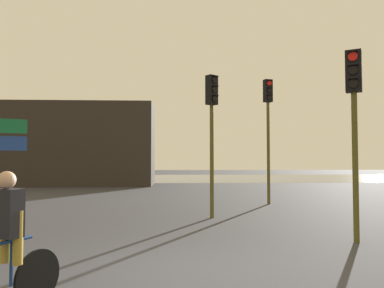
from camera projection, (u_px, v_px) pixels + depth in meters
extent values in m
plane|color=#333338|center=(173.00, 277.00, 5.55)|extent=(120.00, 120.00, 0.00)
cube|color=slate|center=(176.00, 178.00, 36.18)|extent=(80.00, 16.00, 0.01)
cube|color=#2D2823|center=(72.00, 145.00, 26.01)|extent=(11.28, 4.00, 5.62)
cylinder|color=#4C4719|center=(355.00, 167.00, 7.95)|extent=(0.12, 0.12, 3.20)
cube|color=black|center=(354.00, 71.00, 8.04)|extent=(0.40, 0.37, 0.90)
cylinder|color=red|center=(353.00, 56.00, 7.93)|extent=(0.18, 0.12, 0.19)
cube|color=black|center=(353.00, 51.00, 7.92)|extent=(0.22, 0.20, 0.02)
cylinder|color=black|center=(353.00, 70.00, 7.92)|extent=(0.18, 0.12, 0.19)
cube|color=black|center=(353.00, 65.00, 7.91)|extent=(0.22, 0.20, 0.02)
cylinder|color=black|center=(353.00, 84.00, 7.91)|extent=(0.18, 0.12, 0.19)
cube|color=black|center=(353.00, 78.00, 7.90)|extent=(0.22, 0.20, 0.02)
cylinder|color=#4C4719|center=(268.00, 153.00, 14.85)|extent=(0.12, 0.12, 4.06)
cube|color=black|center=(268.00, 91.00, 14.96)|extent=(0.37, 0.31, 0.90)
cylinder|color=red|center=(269.00, 83.00, 14.84)|extent=(0.19, 0.08, 0.19)
cube|color=black|center=(270.00, 80.00, 14.82)|extent=(0.21, 0.16, 0.02)
cylinder|color=black|center=(269.00, 90.00, 14.83)|extent=(0.19, 0.08, 0.19)
cube|color=black|center=(270.00, 87.00, 14.81)|extent=(0.21, 0.16, 0.02)
cylinder|color=black|center=(270.00, 98.00, 14.81)|extent=(0.19, 0.08, 0.19)
cube|color=black|center=(270.00, 95.00, 14.80)|extent=(0.21, 0.16, 0.02)
cylinder|color=#4C4719|center=(212.00, 161.00, 11.34)|extent=(0.12, 0.12, 3.43)
cube|color=black|center=(212.00, 90.00, 11.43)|extent=(0.40, 0.38, 0.90)
cylinder|color=black|center=(215.00, 80.00, 11.34)|extent=(0.17, 0.14, 0.19)
cube|color=black|center=(215.00, 76.00, 11.33)|extent=(0.22, 0.21, 0.02)
cylinder|color=black|center=(215.00, 89.00, 11.33)|extent=(0.17, 0.14, 0.19)
cube|color=black|center=(215.00, 86.00, 11.32)|extent=(0.22, 0.21, 0.02)
cylinder|color=black|center=(215.00, 99.00, 11.32)|extent=(0.17, 0.14, 0.19)
cube|color=black|center=(215.00, 95.00, 11.31)|extent=(0.22, 0.21, 0.02)
cylinder|color=black|center=(38.00, 277.00, 4.52)|extent=(0.35, 0.60, 0.66)
cylinder|color=navy|center=(0.00, 244.00, 4.07)|extent=(0.43, 0.76, 0.04)
cylinder|color=navy|center=(11.00, 261.00, 4.20)|extent=(0.04, 0.04, 0.55)
cylinder|color=olive|center=(6.00, 236.00, 4.25)|extent=(0.11, 0.11, 0.60)
cylinder|color=olive|center=(18.00, 237.00, 4.16)|extent=(0.11, 0.11, 0.60)
cube|color=black|center=(8.00, 213.00, 4.17)|extent=(0.36, 0.32, 0.54)
sphere|color=tan|center=(7.00, 180.00, 4.16)|extent=(0.20, 0.20, 0.20)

